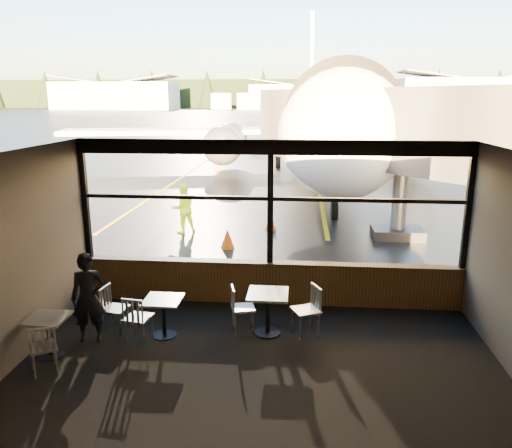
# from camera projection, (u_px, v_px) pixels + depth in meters

# --- Properties ---
(ground_plane) EXTENTS (520.00, 520.00, 0.00)m
(ground_plane) POSITION_uv_depth(u_px,v_px,m) (300.00, 115.00, 126.65)
(ground_plane) COLOR black
(ground_plane) RESTS_ON ground
(carpet_floor) EXTENTS (8.00, 6.00, 0.01)m
(carpet_floor) POSITION_uv_depth(u_px,v_px,m) (258.00, 377.00, 7.90)
(carpet_floor) COLOR black
(carpet_floor) RESTS_ON ground
(ceiling) EXTENTS (8.00, 6.00, 0.04)m
(ceiling) POSITION_uv_depth(u_px,v_px,m) (258.00, 157.00, 7.04)
(ceiling) COLOR #38332D
(ceiling) RESTS_ON ground
(wall_left) EXTENTS (0.04, 6.00, 3.50)m
(wall_left) POSITION_uv_depth(u_px,v_px,m) (4.00, 266.00, 7.82)
(wall_left) COLOR #504940
(wall_left) RESTS_ON ground
(wall_back) EXTENTS (8.00, 0.04, 3.50)m
(wall_back) POSITION_uv_depth(u_px,v_px,m) (230.00, 385.00, 4.58)
(wall_back) COLOR #504940
(wall_back) RESTS_ON ground
(window_sill) EXTENTS (8.00, 0.28, 0.90)m
(window_sill) POSITION_uv_depth(u_px,v_px,m) (270.00, 283.00, 10.69)
(window_sill) COLOR #503618
(window_sill) RESTS_ON ground
(window_header) EXTENTS (8.00, 0.18, 0.30)m
(window_header) POSITION_uv_depth(u_px,v_px,m) (271.00, 147.00, 9.97)
(window_header) COLOR black
(window_header) RESTS_ON ground
(mullion_left) EXTENTS (0.12, 0.12, 2.60)m
(mullion_left) POSITION_uv_depth(u_px,v_px,m) (85.00, 200.00, 10.60)
(mullion_left) COLOR black
(mullion_left) RESTS_ON ground
(mullion_centre) EXTENTS (0.12, 0.12, 2.60)m
(mullion_centre) POSITION_uv_depth(u_px,v_px,m) (270.00, 203.00, 10.26)
(mullion_centre) COLOR black
(mullion_centre) RESTS_ON ground
(mullion_right) EXTENTS (0.12, 0.12, 2.60)m
(mullion_right) POSITION_uv_depth(u_px,v_px,m) (468.00, 207.00, 9.91)
(mullion_right) COLOR black
(mullion_right) RESTS_ON ground
(window_transom) EXTENTS (8.00, 0.10, 0.08)m
(window_transom) POSITION_uv_depth(u_px,v_px,m) (270.00, 199.00, 10.23)
(window_transom) COLOR black
(window_transom) RESTS_ON ground
(airliner) EXTENTS (32.79, 39.07, 11.75)m
(airliner) POSITION_uv_depth(u_px,v_px,m) (320.00, 70.00, 29.32)
(airliner) COLOR white
(airliner) RESTS_ON ground_plane
(jet_bridge) EXTENTS (9.41, 11.50, 5.02)m
(jet_bridge) POSITION_uv_depth(u_px,v_px,m) (400.00, 159.00, 15.18)
(jet_bridge) COLOR #2B2B2D
(jet_bridge) RESTS_ON ground_plane
(cafe_table_near) EXTENTS (0.74, 0.74, 0.82)m
(cafe_table_near) POSITION_uv_depth(u_px,v_px,m) (268.00, 313.00, 9.29)
(cafe_table_near) COLOR #A8A29B
(cafe_table_near) RESTS_ON carpet_floor
(cafe_table_mid) EXTENTS (0.67, 0.67, 0.74)m
(cafe_table_mid) POSITION_uv_depth(u_px,v_px,m) (164.00, 318.00, 9.20)
(cafe_table_mid) COLOR gray
(cafe_table_mid) RESTS_ON carpet_floor
(cafe_table_left) EXTENTS (0.65, 0.65, 0.72)m
(cafe_table_left) POSITION_uv_depth(u_px,v_px,m) (49.00, 337.00, 8.48)
(cafe_table_left) COLOR gray
(cafe_table_left) RESTS_ON carpet_floor
(chair_near_e) EXTENTS (0.69, 0.69, 0.96)m
(chair_near_e) POSITION_uv_depth(u_px,v_px,m) (306.00, 311.00, 9.23)
(chair_near_e) COLOR #BCB6A9
(chair_near_e) RESTS_ON carpet_floor
(chair_near_w) EXTENTS (0.58, 0.58, 0.88)m
(chair_near_w) POSITION_uv_depth(u_px,v_px,m) (243.00, 308.00, 9.43)
(chair_near_w) COLOR #B5B0A3
(chair_near_w) RESTS_ON carpet_floor
(chair_mid_s) EXTENTS (0.57, 0.57, 0.91)m
(chair_mid_s) POSITION_uv_depth(u_px,v_px,m) (138.00, 318.00, 8.97)
(chair_mid_s) COLOR #AAA59A
(chair_mid_s) RESTS_ON carpet_floor
(chair_mid_w) EXTENTS (0.56, 0.56, 0.90)m
(chair_mid_w) POSITION_uv_depth(u_px,v_px,m) (115.00, 309.00, 9.37)
(chair_mid_w) COLOR #B1ACA0
(chair_mid_w) RESTS_ON carpet_floor
(chair_left_s) EXTENTS (0.65, 0.65, 0.86)m
(chair_left_s) POSITION_uv_depth(u_px,v_px,m) (43.00, 348.00, 7.97)
(chair_left_s) COLOR #B8B3A6
(chair_left_s) RESTS_ON carpet_floor
(passenger) EXTENTS (0.68, 0.54, 1.65)m
(passenger) POSITION_uv_depth(u_px,v_px,m) (88.00, 298.00, 8.95)
(passenger) COLOR black
(passenger) RESTS_ON carpet_floor
(ground_crew) EXTENTS (0.99, 0.92, 1.63)m
(ground_crew) POSITION_uv_depth(u_px,v_px,m) (183.00, 208.00, 16.21)
(ground_crew) COLOR #BFF219
(ground_crew) RESTS_ON ground_plane
(cone_nose) EXTENTS (0.38, 0.38, 0.53)m
(cone_nose) POSITION_uv_depth(u_px,v_px,m) (270.00, 222.00, 16.68)
(cone_nose) COLOR #F06307
(cone_nose) RESTS_ON ground_plane
(cone_wing) EXTENTS (0.35, 0.35, 0.48)m
(cone_wing) POSITION_uv_depth(u_px,v_px,m) (218.00, 167.00, 30.19)
(cone_wing) COLOR #DE3B07
(cone_wing) RESTS_ON ground_plane
(hangar_left) EXTENTS (45.00, 18.00, 11.00)m
(hangar_left) POSITION_uv_depth(u_px,v_px,m) (116.00, 95.00, 189.32)
(hangar_left) COLOR silver
(hangar_left) RESTS_ON ground_plane
(hangar_mid) EXTENTS (38.00, 15.00, 10.00)m
(hangar_mid) POSITION_uv_depth(u_px,v_px,m) (301.00, 96.00, 188.17)
(hangar_mid) COLOR silver
(hangar_mid) RESTS_ON ground_plane
(hangar_right) EXTENTS (50.00, 20.00, 12.00)m
(hangar_right) POSITION_uv_depth(u_px,v_px,m) (471.00, 93.00, 175.93)
(hangar_right) COLOR silver
(hangar_right) RESTS_ON ground_plane
(fuel_tank_a) EXTENTS (8.00, 8.00, 6.00)m
(fuel_tank_a) POSITION_uv_depth(u_px,v_px,m) (221.00, 101.00, 188.38)
(fuel_tank_a) COLOR silver
(fuel_tank_a) RESTS_ON ground_plane
(fuel_tank_b) EXTENTS (8.00, 8.00, 6.00)m
(fuel_tank_b) POSITION_uv_depth(u_px,v_px,m) (247.00, 101.00, 187.51)
(fuel_tank_b) COLOR silver
(fuel_tank_b) RESTS_ON ground_plane
(fuel_tank_c) EXTENTS (8.00, 8.00, 6.00)m
(fuel_tank_c) POSITION_uv_depth(u_px,v_px,m) (274.00, 101.00, 186.64)
(fuel_tank_c) COLOR silver
(fuel_tank_c) RESTS_ON ground_plane
(treeline) EXTENTS (360.00, 3.00, 12.00)m
(treeline) POSITION_uv_depth(u_px,v_px,m) (301.00, 94.00, 212.06)
(treeline) COLOR black
(treeline) RESTS_ON ground_plane
(cone_extra) EXTENTS (0.41, 0.41, 0.57)m
(cone_extra) POSITION_uv_depth(u_px,v_px,m) (227.00, 239.00, 14.67)
(cone_extra) COLOR orange
(cone_extra) RESTS_ON ground_plane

